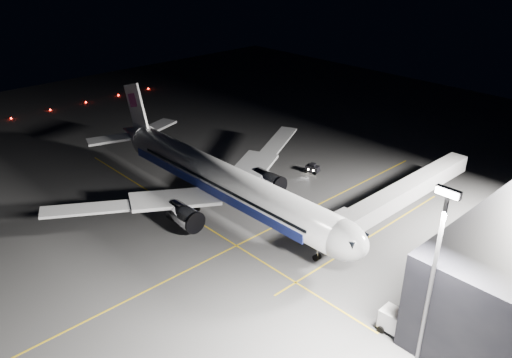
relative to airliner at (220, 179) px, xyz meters
The scene contains 13 objects.
ground 5.27m from the airliner, ahead, with size 200.00×200.00×0.00m, color #4C4C4F.
guide_line_main 12.22m from the airliner, ahead, with size 0.25×80.00×0.01m, color gold.
guide_line_cross 7.99m from the airliner, 79.83° to the right, with size 70.00×0.25×0.01m, color gold.
guide_line_side 25.67m from the airliner, 23.43° to the left, with size 0.25×40.00×0.01m, color gold.
airliner is the anchor object (origin of this frame).
jet_bridge 29.31m from the airliner, 38.04° to the left, with size 3.60×34.40×6.30m.
floodlight_mast_south 42.13m from the airliner, ahead, with size 2.40×0.67×20.70m.
taxiway_lights 71.10m from the airliner, behind, with size 0.44×60.44×0.44m.
service_truck 38.54m from the airliner, ahead, with size 5.71×2.68×2.87m.
baggage_tug 22.23m from the airliner, 85.62° to the left, with size 2.94×2.60×1.82m.
safety_cone_a 15.69m from the airliner, 110.35° to the left, with size 0.44×0.44×0.66m, color #FE5F0A.
safety_cone_b 9.09m from the airliner, 43.11° to the left, with size 0.40×0.40×0.60m, color #FE5F0A.
safety_cone_c 6.86m from the airliner, 55.55° to the left, with size 0.42×0.42×0.63m, color #FE5F0A.
Camera 1 is at (57.54, -46.25, 41.14)m, focal length 35.00 mm.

